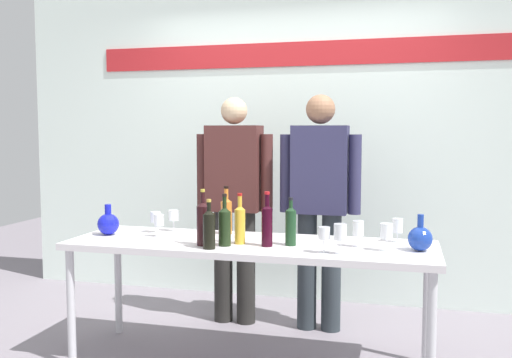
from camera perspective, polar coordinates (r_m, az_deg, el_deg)
back_wall at (r=4.84m, az=4.05°, el=5.57°), size 5.00×0.11×3.00m
display_table at (r=3.46m, az=-0.64°, el=-7.38°), size 2.23×0.69×0.77m
decanter_blue_left at (r=3.81m, az=-14.69°, el=-4.37°), size 0.14×0.14×0.20m
decanter_blue_right at (r=3.33m, az=16.28°, el=-5.76°), size 0.14×0.14×0.21m
presenter_left at (r=4.21m, az=-2.21°, el=-1.72°), size 0.59×0.22×1.69m
presenter_right at (r=4.07m, az=6.47°, el=-1.86°), size 0.58×0.22×1.70m
wine_bottle_0 at (r=3.34m, az=3.53°, el=-4.64°), size 0.06×0.06×0.29m
wine_bottle_1 at (r=3.34m, az=-5.40°, el=-4.37°), size 0.07×0.07×0.33m
wine_bottle_2 at (r=3.25m, az=-4.78°, el=-4.95°), size 0.07×0.07×0.29m
wine_bottle_3 at (r=3.31m, az=1.12°, el=-4.51°), size 0.06×0.06×0.32m
wine_bottle_4 at (r=3.71m, az=-3.02°, el=-3.56°), size 0.07×0.07×0.32m
wine_bottle_5 at (r=3.33m, az=-3.19°, el=-4.65°), size 0.07×0.07×0.31m
wine_bottle_6 at (r=3.38m, az=-1.64°, el=-4.46°), size 0.07×0.07×0.30m
wine_glass_left_0 at (r=3.66m, az=-9.81°, el=-4.18°), size 0.06×0.06×0.14m
wine_glass_left_1 at (r=3.81m, az=-10.14°, el=-3.86°), size 0.07×0.07×0.14m
wine_glass_left_2 at (r=3.85m, az=-8.35°, el=-3.71°), size 0.07×0.07×0.14m
wine_glass_right_0 at (r=3.13m, az=8.52°, el=-5.37°), size 0.07×0.07×0.17m
wine_glass_right_1 at (r=3.34m, az=10.31°, el=-4.98°), size 0.06×0.06×0.15m
wine_glass_right_2 at (r=3.26m, az=13.06°, el=-5.22°), size 0.07×0.07×0.16m
wine_glass_right_3 at (r=3.15m, az=6.91°, el=-5.53°), size 0.07×0.07×0.15m
wine_glass_right_4 at (r=3.54m, az=14.13°, el=-4.65°), size 0.06×0.06×0.15m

